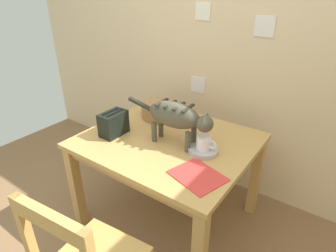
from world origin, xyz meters
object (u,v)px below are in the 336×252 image
at_px(dining_table, 168,149).
at_px(saucer_bowl, 203,150).
at_px(coffee_mug, 204,143).
at_px(magazine, 197,176).
at_px(wicker_basket, 161,110).
at_px(cat, 176,116).
at_px(book_stack, 188,119).
at_px(toaster, 114,123).

distance_m(dining_table, saucer_bowl, 0.31).
xyz_separation_m(coffee_mug, magazine, (0.09, -0.24, -0.07)).
distance_m(coffee_mug, wicker_basket, 0.62).
distance_m(cat, book_stack, 0.42).
bearing_deg(book_stack, saucer_bowl, -46.45).
height_order(coffee_mug, toaster, toaster).
distance_m(magazine, book_stack, 0.72).
bearing_deg(wicker_basket, coffee_mug, -27.46).
distance_m(cat, toaster, 0.48).
height_order(coffee_mug, book_stack, coffee_mug).
xyz_separation_m(coffee_mug, book_stack, (-0.32, 0.34, -0.06)).
distance_m(saucer_bowl, toaster, 0.67).
distance_m(cat, coffee_mug, 0.25).
relative_size(cat, book_stack, 3.48).
bearing_deg(magazine, dining_table, 162.86).
relative_size(dining_table, saucer_bowl, 5.90).
distance_m(wicker_basket, toaster, 0.45).
distance_m(dining_table, book_stack, 0.34).
bearing_deg(dining_table, coffee_mug, -3.31).
bearing_deg(wicker_basket, saucer_bowl, -27.59).
xyz_separation_m(magazine, wicker_basket, (-0.65, 0.53, 0.05)).
height_order(book_stack, wicker_basket, wicker_basket).
bearing_deg(cat, saucer_bowl, 90.00).
bearing_deg(magazine, coffee_mug, 127.87).
height_order(saucer_bowl, toaster, toaster).
bearing_deg(cat, book_stack, -164.58).
height_order(wicker_basket, toaster, toaster).
bearing_deg(magazine, toaster, -170.32).
distance_m(book_stack, toaster, 0.59).
bearing_deg(book_stack, magazine, -54.15).
distance_m(book_stack, wicker_basket, 0.24).
relative_size(coffee_mug, toaster, 0.68).
height_order(dining_table, toaster, toaster).
bearing_deg(saucer_bowl, cat, -176.61).
relative_size(dining_table, cat, 1.79).
bearing_deg(cat, dining_table, -111.69).
height_order(cat, toaster, cat).
height_order(coffee_mug, wicker_basket, coffee_mug).
relative_size(book_stack, toaster, 0.92).
bearing_deg(magazine, saucer_bowl, 128.51).
height_order(dining_table, book_stack, book_stack).
relative_size(saucer_bowl, book_stack, 1.06).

